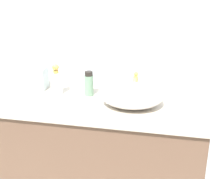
# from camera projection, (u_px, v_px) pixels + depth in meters

# --- Properties ---
(bathroom_wall_rear) EXTENTS (6.00, 0.06, 2.60)m
(bathroom_wall_rear) POSITION_uv_depth(u_px,v_px,m) (92.00, 20.00, 1.89)
(bathroom_wall_rear) COLOR silver
(bathroom_wall_rear) RESTS_ON ground
(vanity_counter) EXTENTS (1.34, 0.56, 0.87)m
(vanity_counter) POSITION_uv_depth(u_px,v_px,m) (95.00, 160.00, 1.88)
(vanity_counter) COLOR brown
(vanity_counter) RESTS_ON ground
(sink_basin) EXTENTS (0.36, 0.29, 0.13)m
(sink_basin) POSITION_uv_depth(u_px,v_px,m) (131.00, 95.00, 1.62)
(sink_basin) COLOR white
(sink_basin) RESTS_ON vanity_counter
(faucet) EXTENTS (0.03, 0.15, 0.14)m
(faucet) POSITION_uv_depth(u_px,v_px,m) (135.00, 83.00, 1.76)
(faucet) COLOR gold
(faucet) RESTS_ON vanity_counter
(soap_dispenser) EXTENTS (0.07, 0.07, 0.20)m
(soap_dispenser) POSITION_uv_depth(u_px,v_px,m) (56.00, 82.00, 1.78)
(soap_dispenser) COLOR white
(soap_dispenser) RESTS_ON vanity_counter
(lotion_bottle) EXTENTS (0.06, 0.06, 0.15)m
(lotion_bottle) POSITION_uv_depth(u_px,v_px,m) (89.00, 84.00, 1.77)
(lotion_bottle) COLOR gray
(lotion_bottle) RESTS_ON vanity_counter
(tissue_box) EXTENTS (0.13, 0.13, 0.18)m
(tissue_box) POSITION_uv_depth(u_px,v_px,m) (37.00, 77.00, 1.88)
(tissue_box) COLOR silver
(tissue_box) RESTS_ON vanity_counter
(candle_jar) EXTENTS (0.05, 0.05, 0.04)m
(candle_jar) POSITION_uv_depth(u_px,v_px,m) (175.00, 102.00, 1.63)
(candle_jar) COLOR silver
(candle_jar) RESTS_ON vanity_counter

